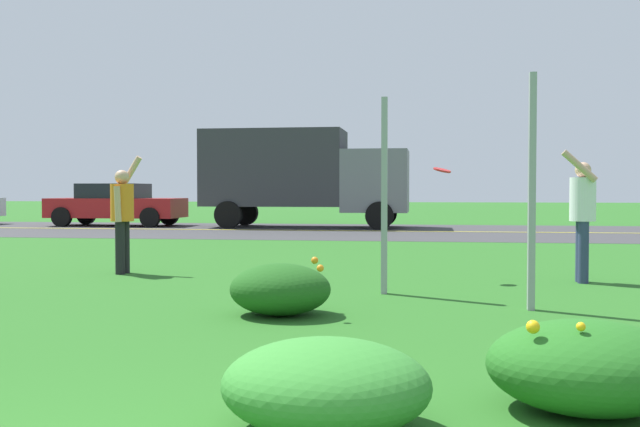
# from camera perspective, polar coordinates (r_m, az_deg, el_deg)

# --- Properties ---
(ground_plane) EXTENTS (120.00, 120.00, 0.00)m
(ground_plane) POSITION_cam_1_polar(r_m,az_deg,el_deg) (12.11, 2.22, -4.07)
(ground_plane) COLOR #26601E
(highway_strip) EXTENTS (120.00, 8.52, 0.01)m
(highway_strip) POSITION_cam_1_polar(r_m,az_deg,el_deg) (22.04, 5.05, -1.37)
(highway_strip) COLOR #38383A
(highway_strip) RESTS_ON ground
(highway_center_stripe) EXTENTS (120.00, 0.16, 0.00)m
(highway_center_stripe) POSITION_cam_1_polar(r_m,az_deg,el_deg) (22.04, 5.05, -1.36)
(highway_center_stripe) COLOR yellow
(highway_center_stripe) RESTS_ON ground
(daylily_clump_front_left) EXTENTS (1.10, 0.98, 0.48)m
(daylily_clump_front_left) POSITION_cam_1_polar(r_m,az_deg,el_deg) (3.91, 0.47, -13.18)
(daylily_clump_front_left) COLOR #337F2D
(daylily_clump_front_left) RESTS_ON ground
(daylily_clump_front_right) EXTENTS (1.13, 1.00, 0.55)m
(daylily_clump_front_right) POSITION_cam_1_polar(r_m,az_deg,el_deg) (4.49, 20.04, -11.08)
(daylily_clump_front_right) COLOR #23661E
(daylily_clump_front_right) RESTS_ON ground
(daylily_clump_mid_left) EXTENTS (1.01, 0.93, 0.56)m
(daylily_clump_mid_left) POSITION_cam_1_polar(r_m,az_deg,el_deg) (7.37, -3.09, -5.88)
(daylily_clump_mid_left) COLOR #1E5619
(daylily_clump_mid_left) RESTS_ON ground
(sign_post_near_path) EXTENTS (0.07, 0.10, 2.36)m
(sign_post_near_path) POSITION_cam_1_polar(r_m,az_deg,el_deg) (8.84, 5.01, 1.38)
(sign_post_near_path) COLOR #93969B
(sign_post_near_path) RESTS_ON ground
(sign_post_by_roadside) EXTENTS (0.07, 0.10, 2.46)m
(sign_post_by_roadside) POSITION_cam_1_polar(r_m,az_deg,el_deg) (7.92, 16.11, 1.63)
(sign_post_by_roadside) COLOR #93969B
(sign_post_by_roadside) RESTS_ON ground
(person_thrower_orange_shirt) EXTENTS (0.40, 0.49, 1.76)m
(person_thrower_orange_shirt) POSITION_cam_1_polar(r_m,az_deg,el_deg) (11.29, -15.08, 0.15)
(person_thrower_orange_shirt) COLOR orange
(person_thrower_orange_shirt) RESTS_ON ground
(person_catcher_white_shirt) EXTENTS (0.49, 0.49, 1.78)m
(person_catcher_white_shirt) POSITION_cam_1_polar(r_m,az_deg,el_deg) (10.47, 19.67, 0.24)
(person_catcher_white_shirt) COLOR silver
(person_catcher_white_shirt) RESTS_ON ground
(frisbee_red) EXTENTS (0.25, 0.25, 0.11)m
(frisbee_red) POSITION_cam_1_polar(r_m,az_deg,el_deg) (10.29, 9.46, 3.33)
(frisbee_red) COLOR red
(car_red_center_left) EXTENTS (4.50, 2.00, 1.45)m
(car_red_center_left) POSITION_cam_1_polar(r_m,az_deg,el_deg) (26.15, -15.54, 0.69)
(car_red_center_left) COLOR maroon
(car_red_center_left) RESTS_ON ground
(box_truck_gray) EXTENTS (6.70, 2.46, 3.20)m
(box_truck_gray) POSITION_cam_1_polar(r_m,az_deg,el_deg) (24.25, -1.44, 3.19)
(box_truck_gray) COLOR slate
(box_truck_gray) RESTS_ON ground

